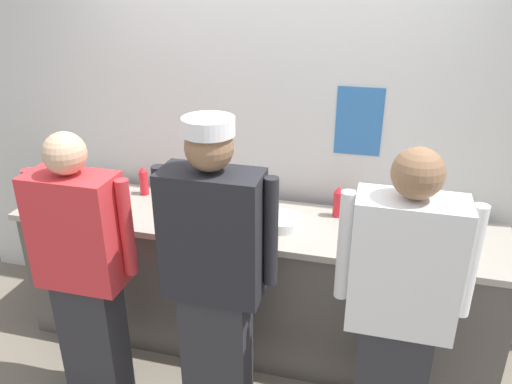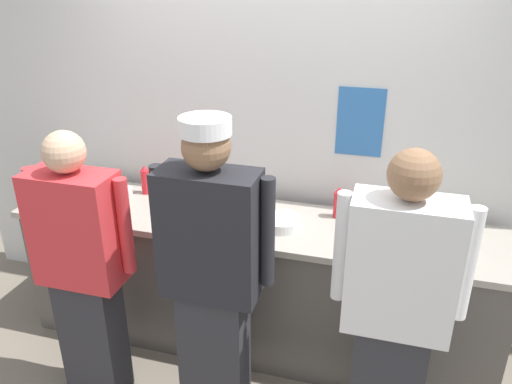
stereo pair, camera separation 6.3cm
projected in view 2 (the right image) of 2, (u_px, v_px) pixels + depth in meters
ground_plane at (239, 374)px, 3.19m from camera, size 9.00×9.00×0.00m
wall_back at (273, 121)px, 3.31m from camera, size 4.75×0.11×2.85m
prep_counter at (254, 282)px, 3.31m from camera, size 3.03×0.65×0.92m
chef_near_left at (83, 267)px, 2.74m from camera, size 0.60×0.24×1.63m
chef_center at (212, 274)px, 2.54m from camera, size 0.63×0.24×1.75m
chef_far_right at (395, 311)px, 2.34m from camera, size 0.62×0.24×1.69m
plate_stack_front at (282, 222)px, 3.02m from camera, size 0.24×0.24×0.06m
plate_stack_rear at (381, 231)px, 2.90m from camera, size 0.22×0.22×0.08m
mixing_bowl_steel at (80, 190)px, 3.36m from camera, size 0.35×0.35×0.13m
sheet_tray at (206, 212)px, 3.19m from camera, size 0.54×0.35×0.02m
squeeze_bottle_primary at (100, 200)px, 3.16m from camera, size 0.05×0.05×0.20m
squeeze_bottle_secondary at (145, 180)px, 3.45m from camera, size 0.06×0.06×0.20m
squeeze_bottle_spare at (339, 203)px, 3.12m from camera, size 0.06×0.06×0.20m
ramekin_green_sauce at (459, 252)px, 2.72m from camera, size 0.10×0.10×0.04m
ramekin_orange_sauce at (126, 191)px, 3.46m from camera, size 0.09×0.09×0.04m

